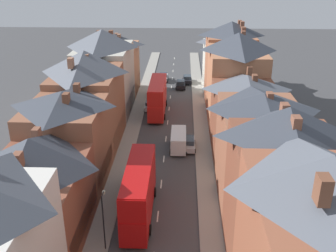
{
  "coord_description": "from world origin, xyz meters",
  "views": [
    {
      "loc": [
        2.28,
        -13.94,
        23.48
      ],
      "look_at": [
        0.22,
        37.73,
        1.23
      ],
      "focal_mm": 42.0,
      "sensor_mm": 36.0,
      "label": 1
    }
  ],
  "objects": [
    {
      "name": "car_mid_black",
      "position": [
        -3.1,
        54.25,
        0.84
      ],
      "size": [
        1.9,
        4.25,
        1.67
      ],
      "color": "#144728",
      "rests_on": "ground"
    },
    {
      "name": "terrace_row_right",
      "position": [
        10.19,
        27.34,
        6.15
      ],
      "size": [
        8.0,
        76.18,
        14.35
      ],
      "color": "#935138",
      "rests_on": "ground"
    },
    {
      "name": "double_decker_bus_mid_street",
      "position": [
        -1.81,
        45.97,
        2.82
      ],
      "size": [
        2.74,
        10.8,
        5.3
      ],
      "color": "red",
      "rests_on": "ground"
    },
    {
      "name": "double_decker_bus_lead",
      "position": [
        -1.81,
        18.24,
        2.82
      ],
      "size": [
        2.74,
        10.8,
        5.3
      ],
      "color": "#B70F0F",
      "rests_on": "ground"
    },
    {
      "name": "centre_line_dashes",
      "position": [
        0.0,
        36.0,
        0.01
      ],
      "size": [
        0.14,
        97.8,
        0.01
      ],
      "color": "silver",
      "rests_on": "ground"
    },
    {
      "name": "car_mid_white",
      "position": [
        -3.1,
        23.62,
        0.86
      ],
      "size": [
        1.9,
        3.88,
        1.71
      ],
      "color": "#B7BABF",
      "rests_on": "ground"
    },
    {
      "name": "car_parked_right_a",
      "position": [
        -3.1,
        47.34,
        0.81
      ],
      "size": [
        1.9,
        3.84,
        1.62
      ],
      "color": "silver",
      "rests_on": "ground"
    },
    {
      "name": "delivery_van",
      "position": [
        1.8,
        32.87,
        1.34
      ],
      "size": [
        2.2,
        5.2,
        2.41
      ],
      "color": "white",
      "rests_on": "ground"
    },
    {
      "name": "pavement_right",
      "position": [
        5.1,
        38.0,
        0.07
      ],
      "size": [
        2.2,
        104.0,
        0.14
      ],
      "primitive_type": "cube",
      "color": "gray",
      "rests_on": "ground"
    },
    {
      "name": "car_near_blue",
      "position": [
        3.1,
        33.06,
        0.81
      ],
      "size": [
        1.9,
        4.23,
        1.61
      ],
      "color": "#B7BABF",
      "rests_on": "ground"
    },
    {
      "name": "street_lamp",
      "position": [
        -4.25,
        13.17,
        3.24
      ],
      "size": [
        0.2,
        1.12,
        5.5
      ],
      "color": "black",
      "rests_on": "ground"
    },
    {
      "name": "pavement_left",
      "position": [
        -5.1,
        38.0,
        0.07
      ],
      "size": [
        2.2,
        104.0,
        0.14
      ],
      "primitive_type": "cube",
      "color": "gray",
      "rests_on": "ground"
    },
    {
      "name": "terrace_row_left",
      "position": [
        -10.18,
        25.29,
        5.86
      ],
      "size": [
        8.0,
        73.07,
        13.47
      ],
      "color": "brown",
      "rests_on": "ground"
    },
    {
      "name": "car_parked_left_a",
      "position": [
        -1.8,
        64.13,
        0.84
      ],
      "size": [
        1.9,
        4.05,
        1.67
      ],
      "color": "#B7BABF",
      "rests_on": "ground"
    },
    {
      "name": "car_near_silver",
      "position": [
        1.8,
        59.36,
        0.81
      ],
      "size": [
        1.9,
        3.91,
        1.61
      ],
      "color": "black",
      "rests_on": "ground"
    },
    {
      "name": "car_parked_left_b",
      "position": [
        3.1,
        62.81,
        0.81
      ],
      "size": [
        1.9,
        3.89,
        1.62
      ],
      "color": "black",
      "rests_on": "ground"
    }
  ]
}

